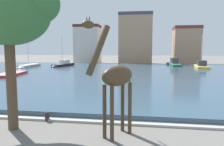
{
  "coord_description": "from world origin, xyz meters",
  "views": [
    {
      "loc": [
        3.49,
        -1.74,
        3.84
      ],
      "look_at": [
        1.14,
        13.55,
        2.2
      ],
      "focal_mm": 35.2,
      "sensor_mm": 36.0,
      "label": 1
    }
  ],
  "objects_px": {
    "giraffe_statue": "(115,78)",
    "sailboat_yellow": "(201,67)",
    "sailboat_black": "(62,65)",
    "sailboat_grey": "(28,67)",
    "shade_tree": "(3,11)",
    "mooring_bollard": "(47,116)",
    "sailboat_red": "(13,75)",
    "sailboat_green": "(173,64)"
  },
  "relations": [
    {
      "from": "giraffe_statue",
      "to": "sailboat_yellow",
      "type": "xyz_separation_m",
      "value": [
        11.87,
        34.93,
        -2.0
      ]
    },
    {
      "from": "sailboat_black",
      "to": "sailboat_grey",
      "type": "bearing_deg",
      "value": -151.68
    },
    {
      "from": "sailboat_black",
      "to": "shade_tree",
      "type": "distance_m",
      "value": 36.73
    },
    {
      "from": "sailboat_grey",
      "to": "shade_tree",
      "type": "relative_size",
      "value": 1.28
    },
    {
      "from": "giraffe_statue",
      "to": "mooring_bollard",
      "type": "relative_size",
      "value": 10.21
    },
    {
      "from": "sailboat_red",
      "to": "mooring_bollard",
      "type": "height_order",
      "value": "sailboat_red"
    },
    {
      "from": "shade_tree",
      "to": "mooring_bollard",
      "type": "relative_size",
      "value": 14.28
    },
    {
      "from": "sailboat_black",
      "to": "sailboat_green",
      "type": "relative_size",
      "value": 0.87
    },
    {
      "from": "sailboat_grey",
      "to": "mooring_bollard",
      "type": "xyz_separation_m",
      "value": [
        18.22,
        -30.17,
        -0.21
      ]
    },
    {
      "from": "sailboat_red",
      "to": "sailboat_black",
      "type": "xyz_separation_m",
      "value": [
        0.83,
        16.4,
        0.21
      ]
    },
    {
      "from": "shade_tree",
      "to": "giraffe_statue",
      "type": "bearing_deg",
      "value": -2.48
    },
    {
      "from": "sailboat_grey",
      "to": "sailboat_green",
      "type": "distance_m",
      "value": 30.82
    },
    {
      "from": "sailboat_grey",
      "to": "sailboat_yellow",
      "type": "relative_size",
      "value": 1.19
    },
    {
      "from": "sailboat_yellow",
      "to": "mooring_bollard",
      "type": "height_order",
      "value": "sailboat_yellow"
    },
    {
      "from": "sailboat_yellow",
      "to": "shade_tree",
      "type": "xyz_separation_m",
      "value": [
        -17.19,
        -34.7,
        5.03
      ]
    },
    {
      "from": "sailboat_yellow",
      "to": "shade_tree",
      "type": "relative_size",
      "value": 1.08
    },
    {
      "from": "sailboat_black",
      "to": "shade_tree",
      "type": "xyz_separation_m",
      "value": [
        10.85,
        -34.73,
        5.06
      ]
    },
    {
      "from": "shade_tree",
      "to": "mooring_bollard",
      "type": "xyz_separation_m",
      "value": [
        1.38,
        1.33,
        -5.39
      ]
    },
    {
      "from": "sailboat_black",
      "to": "mooring_bollard",
      "type": "bearing_deg",
      "value": -69.88
    },
    {
      "from": "giraffe_statue",
      "to": "sailboat_grey",
      "type": "bearing_deg",
      "value": 124.92
    },
    {
      "from": "sailboat_grey",
      "to": "sailboat_red",
      "type": "bearing_deg",
      "value": -68.65
    },
    {
      "from": "sailboat_green",
      "to": "mooring_bollard",
      "type": "height_order",
      "value": "sailboat_green"
    },
    {
      "from": "sailboat_grey",
      "to": "sailboat_yellow",
      "type": "height_order",
      "value": "sailboat_grey"
    },
    {
      "from": "sailboat_black",
      "to": "giraffe_statue",
      "type": "bearing_deg",
      "value": -65.17
    },
    {
      "from": "sailboat_yellow",
      "to": "shade_tree",
      "type": "distance_m",
      "value": 39.05
    },
    {
      "from": "sailboat_green",
      "to": "sailboat_black",
      "type": "bearing_deg",
      "value": -166.27
    },
    {
      "from": "sailboat_green",
      "to": "shade_tree",
      "type": "xyz_separation_m",
      "value": [
        -12.65,
        -40.47,
        4.97
      ]
    },
    {
      "from": "sailboat_green",
      "to": "giraffe_statue",
      "type": "bearing_deg",
      "value": -100.21
    },
    {
      "from": "sailboat_red",
      "to": "sailboat_yellow",
      "type": "distance_m",
      "value": 33.19
    },
    {
      "from": "sailboat_grey",
      "to": "sailboat_red",
      "type": "xyz_separation_m",
      "value": [
        5.15,
        -13.18,
        -0.09
      ]
    },
    {
      "from": "sailboat_red",
      "to": "mooring_bollard",
      "type": "xyz_separation_m",
      "value": [
        13.07,
        -17.0,
        -0.12
      ]
    },
    {
      "from": "giraffe_statue",
      "to": "sailboat_red",
      "type": "xyz_separation_m",
      "value": [
        -17.01,
        18.56,
        -2.24
      ]
    },
    {
      "from": "sailboat_black",
      "to": "sailboat_green",
      "type": "height_order",
      "value": "sailboat_black"
    },
    {
      "from": "sailboat_grey",
      "to": "sailboat_green",
      "type": "height_order",
      "value": "sailboat_grey"
    },
    {
      "from": "sailboat_grey",
      "to": "shade_tree",
      "type": "bearing_deg",
      "value": -61.88
    },
    {
      "from": "shade_tree",
      "to": "sailboat_green",
      "type": "bearing_deg",
      "value": 72.64
    },
    {
      "from": "giraffe_statue",
      "to": "sailboat_black",
      "type": "height_order",
      "value": "sailboat_black"
    },
    {
      "from": "sailboat_black",
      "to": "sailboat_yellow",
      "type": "xyz_separation_m",
      "value": [
        28.04,
        -0.03,
        0.03
      ]
    },
    {
      "from": "giraffe_statue",
      "to": "mooring_bollard",
      "type": "bearing_deg",
      "value": 158.4
    },
    {
      "from": "sailboat_grey",
      "to": "sailboat_red",
      "type": "relative_size",
      "value": 1.21
    },
    {
      "from": "giraffe_statue",
      "to": "shade_tree",
      "type": "distance_m",
      "value": 6.13
    },
    {
      "from": "giraffe_statue",
      "to": "shade_tree",
      "type": "height_order",
      "value": "shade_tree"
    }
  ]
}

